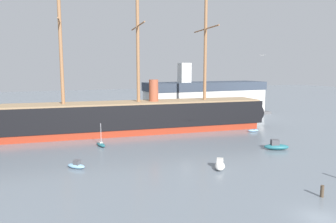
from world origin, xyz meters
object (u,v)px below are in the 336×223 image
at_px(motorboat_near_centre, 220,165).
at_px(dockside_warehouse_right, 205,99).
at_px(dinghy_alongside_stern, 253,130).
at_px(seagull_in_flight, 262,55).
at_px(mooring_piling_right_pair, 322,191).
at_px(sailboat_alongside_bow, 101,144).
at_px(motorboat_mid_left, 76,165).
at_px(tall_ship, 139,116).
at_px(dinghy_far_left, 22,133).
at_px(motorboat_mid_right, 276,146).
at_px(motorboat_far_right, 246,117).

distance_m(motorboat_near_centre, dockside_warehouse_right, 53.46).
bearing_deg(dinghy_alongside_stern, seagull_in_flight, -126.01).
bearing_deg(seagull_in_flight, motorboat_near_centre, -165.43).
relative_size(dinghy_alongside_stern, dockside_warehouse_right, 0.07).
bearing_deg(mooring_piling_right_pair, sailboat_alongside_bow, 119.47).
height_order(dinghy_alongside_stern, seagull_in_flight, seagull_in_flight).
height_order(motorboat_near_centre, sailboat_alongside_bow, sailboat_alongside_bow).
distance_m(motorboat_near_centre, motorboat_mid_left, 21.13).
relative_size(tall_ship, dinghy_far_left, 35.93).
height_order(motorboat_mid_right, dinghy_far_left, motorboat_mid_right).
height_order(motorboat_mid_left, seagull_in_flight, seagull_in_flight).
xyz_separation_m(dockside_warehouse_right, seagull_in_flight, (-15.55, -45.05, 11.40)).
xyz_separation_m(dinghy_alongside_stern, mooring_piling_right_pair, (-16.45, -33.24, 0.38)).
height_order(dinghy_alongside_stern, motorboat_far_right, motorboat_far_right).
height_order(sailboat_alongside_bow, dockside_warehouse_right, dockside_warehouse_right).
xyz_separation_m(tall_ship, dinghy_far_left, (-24.95, 8.56, -3.52)).
distance_m(dinghy_far_left, seagull_in_flight, 54.17).
xyz_separation_m(dinghy_alongside_stern, motorboat_far_right, (10.93, 17.43, 0.12)).
relative_size(tall_ship, dockside_warehouse_right, 1.72).
distance_m(motorboat_mid_left, motorboat_far_right, 59.61).
bearing_deg(dinghy_alongside_stern, sailboat_alongside_bow, 179.85).
bearing_deg(motorboat_mid_left, motorboat_near_centre, -23.25).
height_order(motorboat_mid_right, dinghy_alongside_stern, motorboat_mid_right).
relative_size(motorboat_near_centre, dockside_warehouse_right, 0.09).
relative_size(motorboat_near_centre, seagull_in_flight, 3.70).
distance_m(motorboat_mid_right, motorboat_far_right, 36.54).
relative_size(motorboat_mid_left, sailboat_alongside_bow, 0.68).
bearing_deg(tall_ship, motorboat_near_centre, -84.41).
height_order(tall_ship, motorboat_far_right, tall_ship).
bearing_deg(sailboat_alongside_bow, dinghy_far_left, 127.69).
relative_size(motorboat_mid_right, mooring_piling_right_pair, 3.48).
height_order(dinghy_far_left, motorboat_far_right, motorboat_far_right).
bearing_deg(sailboat_alongside_bow, seagull_in_flight, -38.43).
bearing_deg(mooring_piling_right_pair, dockside_warehouse_right, 72.47).
xyz_separation_m(dinghy_far_left, mooring_piling_right_pair, (33.13, -51.83, 0.46)).
bearing_deg(dinghy_alongside_stern, dinghy_far_left, 159.45).
bearing_deg(dockside_warehouse_right, dinghy_far_left, -170.49).
bearing_deg(dockside_warehouse_right, motorboat_near_centre, -117.24).
distance_m(motorboat_mid_right, seagull_in_flight, 17.50).
bearing_deg(motorboat_near_centre, mooring_piling_right_pair, -68.42).
bearing_deg(motorboat_near_centre, sailboat_alongside_bow, 124.10).
relative_size(motorboat_near_centre, dinghy_alongside_stern, 1.35).
relative_size(tall_ship, motorboat_near_centre, 19.16).
relative_size(motorboat_mid_right, sailboat_alongside_bow, 1.07).
distance_m(motorboat_far_right, seagull_in_flight, 45.42).
relative_size(motorboat_near_centre, motorboat_mid_left, 1.23).
distance_m(motorboat_mid_left, motorboat_mid_right, 34.77).
xyz_separation_m(motorboat_mid_right, mooring_piling_right_pair, (-9.98, -18.53, 0.03)).
distance_m(dinghy_far_left, dockside_warehouse_right, 53.23).
relative_size(sailboat_alongside_bow, motorboat_far_right, 1.41).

